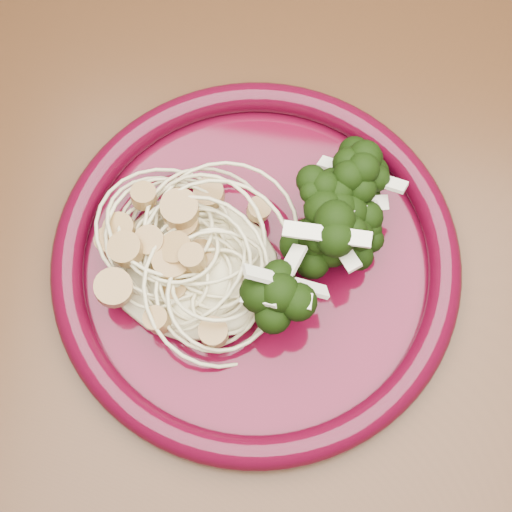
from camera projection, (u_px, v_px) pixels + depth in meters
name	position (u px, v px, depth m)	size (l,w,h in m)	color
dining_table	(178.00, 289.00, 0.67)	(1.20, 0.80, 0.75)	#472814
dinner_plate	(256.00, 260.00, 0.56)	(0.40, 0.40, 0.03)	#440516
spaghetti_pile	(193.00, 264.00, 0.55)	(0.13, 0.12, 0.03)	beige
scallop_cluster	(189.00, 246.00, 0.51)	(0.14, 0.14, 0.05)	#A68148
broccoli_pile	(334.00, 237.00, 0.54)	(0.10, 0.16, 0.06)	black
onion_garnish	(339.00, 219.00, 0.51)	(0.07, 0.10, 0.06)	beige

